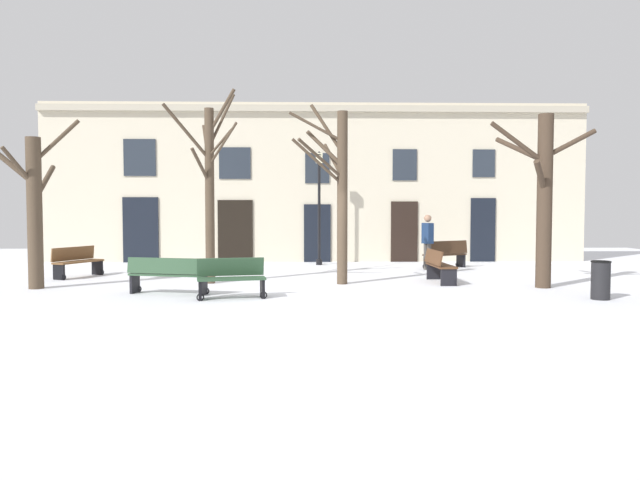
% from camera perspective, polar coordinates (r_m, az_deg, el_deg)
% --- Properties ---
extents(ground_plane, '(33.24, 33.24, 0.00)m').
position_cam_1_polar(ground_plane, '(14.43, 0.17, -4.98)').
color(ground_plane, white).
extents(building_facade, '(20.78, 0.60, 6.06)m').
position_cam_1_polar(building_facade, '(22.88, -0.49, 5.62)').
color(building_facade, beige).
rests_on(building_facade, ground).
extents(tree_left_of_center, '(2.74, 1.67, 4.39)m').
position_cam_1_polar(tree_left_of_center, '(16.10, 20.64, 4.03)').
color(tree_left_of_center, '#423326').
rests_on(tree_left_of_center, ground).
extents(tree_near_facade, '(2.48, 2.16, 4.31)m').
position_cam_1_polar(tree_near_facade, '(16.56, -25.76, 2.98)').
color(tree_near_facade, '#4C3D2D').
rests_on(tree_near_facade, ground).
extents(tree_foreground, '(1.56, 2.34, 4.83)m').
position_cam_1_polar(tree_foreground, '(15.85, 1.85, 4.87)').
color(tree_foreground, '#4C3D2D').
rests_on(tree_foreground, ground).
extents(tree_center, '(1.99, 1.99, 5.24)m').
position_cam_1_polar(tree_center, '(16.26, -10.53, 5.20)').
color(tree_center, '#4C3D2D').
rests_on(tree_center, ground).
extents(streetlamp, '(0.30, 0.30, 4.09)m').
position_cam_1_polar(streetlamp, '(21.41, -0.08, 4.25)').
color(streetlamp, black).
rests_on(streetlamp, ground).
extents(litter_bin, '(0.43, 0.43, 0.86)m').
position_cam_1_polar(litter_bin, '(14.54, 25.31, -3.48)').
color(litter_bin, black).
rests_on(litter_bin, ground).
extents(bench_by_litter_bin, '(1.63, 1.17, 0.94)m').
position_cam_1_polar(bench_by_litter_bin, '(20.70, 11.99, -1.34)').
color(bench_by_litter_bin, '#3D2819').
rests_on(bench_by_litter_bin, ground).
extents(bench_near_lamp, '(1.10, 1.64, 0.90)m').
position_cam_1_polar(bench_near_lamp, '(18.92, -22.25, -1.93)').
color(bench_near_lamp, brown).
rests_on(bench_near_lamp, ground).
extents(bench_near_center_tree, '(1.59, 0.81, 0.90)m').
position_cam_1_polar(bench_near_center_tree, '(13.45, -8.50, -3.65)').
color(bench_near_center_tree, '#2D4C33').
rests_on(bench_near_center_tree, ground).
extents(bench_back_to_back_left, '(1.94, 0.89, 0.87)m').
position_cam_1_polar(bench_back_to_back_left, '(14.37, -14.44, -3.22)').
color(bench_back_to_back_left, '#2D4C33').
rests_on(bench_back_to_back_left, ground).
extents(bench_facing_shops, '(0.57, 1.68, 0.90)m').
position_cam_1_polar(bench_facing_shops, '(16.53, 11.35, -2.42)').
color(bench_facing_shops, '#51331E').
rests_on(bench_facing_shops, ground).
extents(person_by_shop_door, '(0.36, 0.44, 1.83)m').
position_cam_1_polar(person_by_shop_door, '(19.89, 10.27, 0.10)').
color(person_by_shop_door, '#403D3A').
rests_on(person_by_shop_door, ground).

